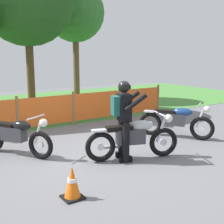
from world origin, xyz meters
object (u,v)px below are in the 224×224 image
motorcycle_lead (176,121)px  rider_third (124,116)px  motorcycle_trailing (16,135)px  traffic_cone (72,183)px  motorcycle_third (133,138)px

motorcycle_lead → rider_third: bearing=-107.3°
motorcycle_lead → motorcycle_trailing: size_ratio=1.01×
rider_third → traffic_cone: rider_third is taller
motorcycle_trailing → motorcycle_third: bearing=18.5°
motorcycle_third → rider_third: size_ratio=1.17×
motorcycle_lead → motorcycle_third: (-1.98, -0.71, 0.01)m
traffic_cone → motorcycle_third: bearing=25.7°
motorcycle_third → traffic_cone: bearing=-134.9°
motorcycle_lead → motorcycle_trailing: 4.09m
motorcycle_lead → motorcycle_third: bearing=-103.8°
motorcycle_lead → rider_third: rider_third is taller
motorcycle_trailing → traffic_cone: 2.59m
motorcycle_trailing → motorcycle_third: 2.59m
rider_third → motorcycle_third: bearing=0.5°
motorcycle_lead → rider_third: size_ratio=1.03×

